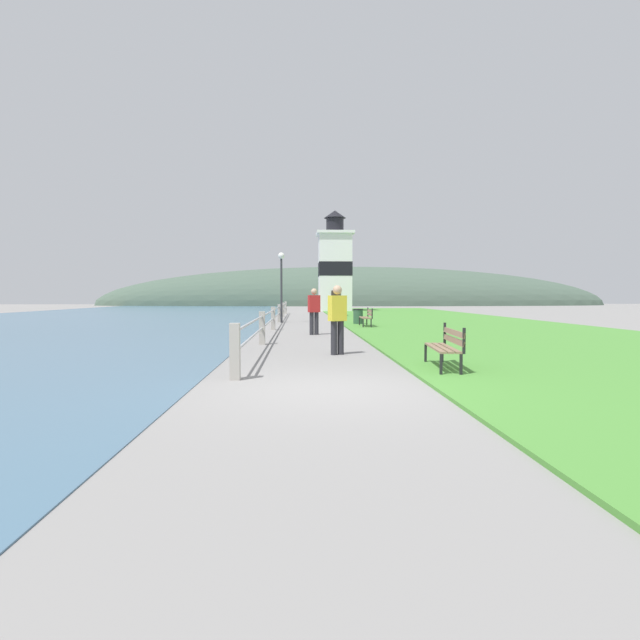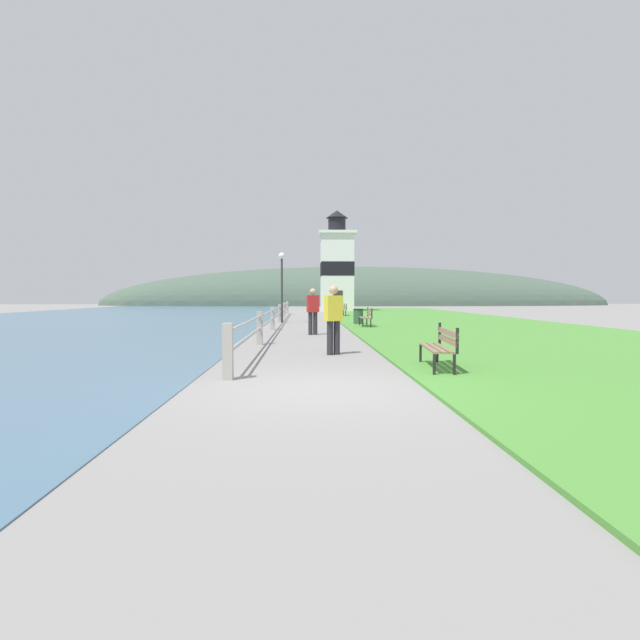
% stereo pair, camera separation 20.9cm
% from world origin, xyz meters
% --- Properties ---
extents(ground_plane, '(160.00, 160.00, 0.00)m').
position_xyz_m(ground_plane, '(0.00, 0.00, 0.00)').
color(ground_plane, gray).
extents(grass_verge, '(12.00, 59.64, 0.06)m').
position_xyz_m(grass_verge, '(7.74, 19.88, 0.03)').
color(grass_verge, '#4C8E38').
rests_on(grass_verge, ground_plane).
extents(water_strip, '(24.00, 95.42, 0.01)m').
position_xyz_m(water_strip, '(-14.24, 19.88, 0.01)').
color(water_strip, '#476B84').
rests_on(water_strip, ground_plane).
extents(seawall_railing, '(0.18, 32.97, 1.04)m').
position_xyz_m(seawall_railing, '(-1.64, 17.40, 0.62)').
color(seawall_railing, '#A8A399').
rests_on(seawall_railing, ground_plane).
extents(park_bench_near, '(0.64, 1.88, 0.94)m').
position_xyz_m(park_bench_near, '(2.55, 1.96, 0.54)').
color(park_bench_near, '#846B51').
rests_on(park_bench_near, ground_plane).
extents(park_bench_midway, '(0.51, 1.83, 0.94)m').
position_xyz_m(park_bench_midway, '(2.79, 15.82, 0.54)').
color(park_bench_midway, '#846B51').
rests_on(park_bench_midway, ground_plane).
extents(park_bench_far, '(0.49, 1.88, 0.94)m').
position_xyz_m(park_bench_far, '(2.66, 28.60, 0.54)').
color(park_bench_far, '#846B51').
rests_on(park_bench_far, ground_plane).
extents(lighthouse, '(3.55, 3.55, 9.73)m').
position_xyz_m(lighthouse, '(2.95, 40.28, 4.27)').
color(lighthouse, white).
rests_on(lighthouse, ground_plane).
extents(person_strolling, '(0.50, 0.36, 1.82)m').
position_xyz_m(person_strolling, '(0.10, 11.36, 0.99)').
color(person_strolling, '#28282D').
rests_on(person_strolling, ground_plane).
extents(person_by_railing, '(0.50, 0.40, 1.81)m').
position_xyz_m(person_by_railing, '(0.52, 4.79, 0.98)').
color(person_by_railing, '#28282D').
rests_on(person_by_railing, ground_plane).
extents(trash_bin, '(0.54, 0.54, 0.84)m').
position_xyz_m(trash_bin, '(2.60, 17.85, 0.42)').
color(trash_bin, '#2D5138').
rests_on(trash_bin, ground_plane).
extents(lamp_post, '(0.36, 0.36, 3.96)m').
position_xyz_m(lamp_post, '(-1.49, 20.18, 2.74)').
color(lamp_post, '#333338').
rests_on(lamp_post, ground_plane).
extents(distant_hillside, '(80.00, 16.00, 12.00)m').
position_xyz_m(distant_hillside, '(8.00, 69.76, 0.00)').
color(distant_hillside, '#475B4C').
rests_on(distant_hillside, ground_plane).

